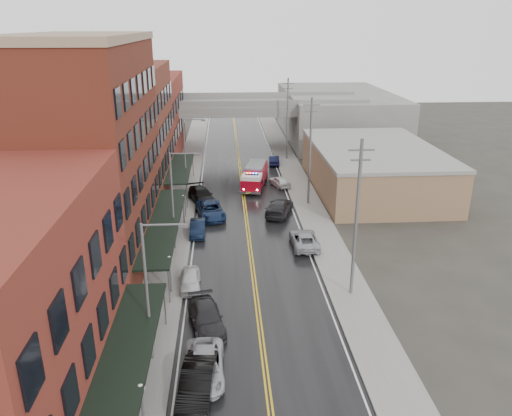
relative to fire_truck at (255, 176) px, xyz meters
name	(u,v)px	position (x,y,z in m)	size (l,w,h in m)	color
road	(247,222)	(-1.56, -11.73, -1.48)	(11.00, 160.00, 0.02)	black
sidewalk_left	(176,223)	(-8.86, -11.73, -1.41)	(3.00, 160.00, 0.15)	slate
sidewalk_right	(317,220)	(5.74, -11.73, -1.41)	(3.00, 160.00, 0.15)	slate
curb_left	(192,223)	(-7.21, -11.73, -1.41)	(0.30, 160.00, 0.15)	gray
curb_right	(301,220)	(4.09, -11.73, -1.41)	(0.30, 160.00, 0.15)	gray
brick_building_b	(89,157)	(-14.86, -18.73, 7.51)	(9.00, 20.00, 18.00)	#5C2818
brick_building_c	(128,132)	(-14.86, -1.23, 6.01)	(9.00, 15.00, 15.00)	brown
brick_building_far	(149,118)	(-14.86, 16.27, 4.51)	(9.00, 20.00, 12.00)	maroon
tan_building	(373,170)	(14.44, -1.73, 1.01)	(14.00, 22.00, 5.00)	#90684D
right_far_block	(337,115)	(16.44, 28.27, 2.51)	(18.00, 30.00, 8.00)	slate
awning_0	(125,361)	(-9.05, -37.73, 1.50)	(2.60, 16.00, 3.09)	black
awning_1	(164,223)	(-9.05, -18.73, 1.50)	(2.60, 18.00, 3.09)	black
awning_2	(180,168)	(-9.05, -1.23, 1.50)	(2.60, 13.00, 3.09)	black
globe_lamp_0	(142,398)	(-7.96, -39.73, 0.82)	(0.44, 0.44, 3.12)	#59595B
globe_lamp_1	(170,266)	(-7.96, -25.73, 0.82)	(0.44, 0.44, 3.12)	#59595B
globe_lamp_2	(183,203)	(-7.96, -11.73, 0.82)	(0.44, 0.44, 3.12)	#59595B
street_lamp_0	(151,285)	(-8.11, -33.73, 3.70)	(2.64, 0.22, 9.00)	#59595B
street_lamp_1	(175,195)	(-8.11, -17.73, 3.70)	(2.64, 0.22, 9.00)	#59595B
street_lamp_2	(187,151)	(-8.11, -1.73, 3.70)	(2.64, 0.22, 9.00)	#59595B
utility_pole_0	(356,217)	(5.64, -26.73, 4.82)	(1.80, 0.24, 12.00)	#59595B
utility_pole_1	(310,150)	(5.64, -6.73, 4.82)	(1.80, 0.24, 12.00)	#59595B
utility_pole_2	(287,118)	(5.64, 13.27, 4.82)	(1.80, 0.24, 12.00)	#59595B
overpass	(237,112)	(-1.56, 20.27, 4.50)	(40.00, 10.00, 7.50)	slate
fire_truck	(255,176)	(0.00, 0.00, 0.00)	(4.17, 7.86, 2.75)	maroon
parked_car_left_1	(197,383)	(-5.46, -37.03, -0.66)	(1.76, 5.04, 1.66)	black
parked_car_left_2	(204,366)	(-5.16, -35.42, -0.79)	(2.33, 5.06, 1.41)	#A7AAAF
parked_car_left_3	(206,318)	(-5.16, -30.43, -0.75)	(2.06, 5.07, 1.47)	black
parked_car_left_4	(190,280)	(-6.56, -24.93, -0.83)	(1.57, 3.89, 1.33)	silver
parked_car_left_5	(198,228)	(-6.45, -14.53, -0.81)	(1.44, 4.12, 1.36)	black
parked_car_left_6	(210,210)	(-5.31, -9.96, -0.70)	(2.61, 5.66, 1.57)	#122346
parked_car_left_7	(202,195)	(-6.40, -5.19, -0.67)	(2.29, 5.63, 1.63)	black
parked_car_right_0	(304,239)	(3.44, -17.93, -0.78)	(2.35, 5.10, 1.42)	#9D9FA5
parked_car_right_1	(279,207)	(2.04, -9.60, -0.66)	(2.32, 5.71, 1.66)	black
parked_car_right_2	(280,181)	(3.14, 0.07, -0.83)	(1.56, 3.88, 1.32)	silver
parked_car_right_3	(274,160)	(3.44, 10.47, -0.82)	(1.41, 4.03, 1.33)	black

